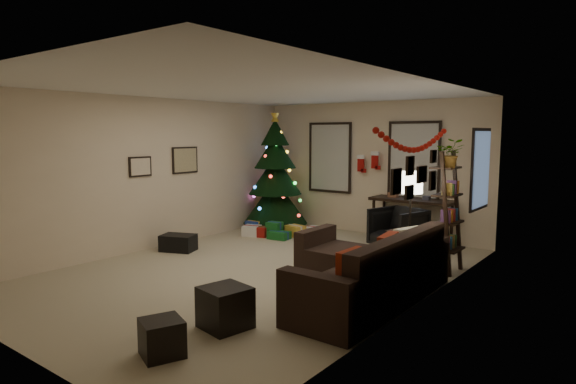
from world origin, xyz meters
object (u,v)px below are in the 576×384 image
object	(u,v)px
desk_chair	(398,228)
bookshelf	(450,214)
christmas_tree	(275,180)
desk	(412,204)
sofa	(367,274)

from	to	relation	value
desk_chair	bookshelf	size ratio (longest dim) A/B	0.42
christmas_tree	desk	bearing A→B (deg)	9.68
desk	desk_chair	bearing A→B (deg)	-87.81
desk_chair	bookshelf	xyz separation A→B (m)	(1.23, -0.90, 0.50)
sofa	desk_chair	bearing A→B (deg)	106.60
sofa	desk	world-z (taller)	sofa
desk	desk_chair	xyz separation A→B (m)	(0.02, -0.65, -0.37)
bookshelf	sofa	bearing A→B (deg)	-105.31
christmas_tree	sofa	distance (m)	4.67
christmas_tree	desk	distance (m)	2.97
christmas_tree	desk_chair	world-z (taller)	christmas_tree
christmas_tree	bookshelf	xyz separation A→B (m)	(4.17, -1.05, -0.19)
desk	desk_chair	size ratio (longest dim) A/B	2.07
christmas_tree	bookshelf	bearing A→B (deg)	-14.19
desk	bookshelf	xyz separation A→B (m)	(1.26, -1.55, 0.14)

